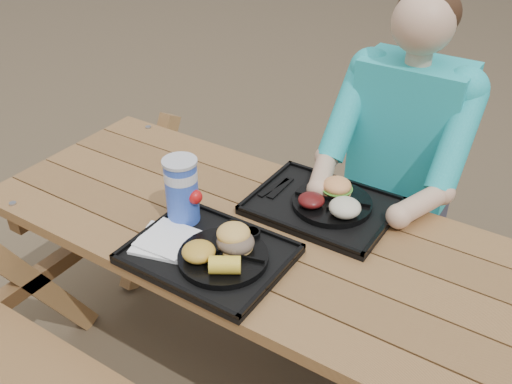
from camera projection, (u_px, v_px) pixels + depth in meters
The scene contains 18 objects.
ground at pixel (256, 382), 2.21m from camera, with size 60.00×60.00×0.00m, color #999999.
picnic_table at pixel (256, 312), 2.00m from camera, with size 1.80×1.49×0.75m, color #999999, non-canonical shape.
tray_near at pixel (209, 255), 1.66m from camera, with size 0.45×0.35×0.02m, color black.
tray_far at pixel (322, 207), 1.87m from camera, with size 0.45×0.35×0.02m, color black.
plate_near at pixel (223, 257), 1.62m from camera, with size 0.26×0.26×0.02m, color black.
plate_far at pixel (332, 203), 1.85m from camera, with size 0.26×0.26×0.02m, color black.
napkin_stack at pixel (164, 240), 1.69m from camera, with size 0.16×0.16×0.02m, color white.
soda_cup at pixel (182, 192), 1.74m from camera, with size 0.10×0.10×0.20m, color blue.
condiment_bbq at pixel (234, 228), 1.73m from camera, with size 0.05×0.05×0.03m, color black.
condiment_mustard at pixel (251, 235), 1.70m from camera, with size 0.06×0.06×0.03m, color gold.
sandwich at pixel (235, 233), 1.61m from camera, with size 0.10×0.10×0.11m, color #ECB153, non-canonical shape.
mac_cheese at pixel (199, 252), 1.59m from camera, with size 0.10×0.10×0.05m, color gold.
corn_cob at pixel (225, 265), 1.54m from camera, with size 0.09×0.09×0.05m, color yellow, non-canonical shape.
cutlery_far at pixel (280, 188), 1.94m from camera, with size 0.03×0.15×0.01m, color black.
burger at pixel (337, 182), 1.86m from camera, with size 0.10×0.10×0.09m, color #F79D57, non-canonical shape.
baked_beans at pixel (311, 200), 1.81m from camera, with size 0.09×0.09×0.04m, color #571111.
potato_salad at pixel (345, 207), 1.76m from camera, with size 0.10×0.10×0.06m, color beige.
diner at pixel (398, 184), 2.21m from camera, with size 0.48×0.84×1.28m, color #16759F, non-canonical shape.
Camera 1 is at (0.78, -1.21, 1.82)m, focal length 40.00 mm.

